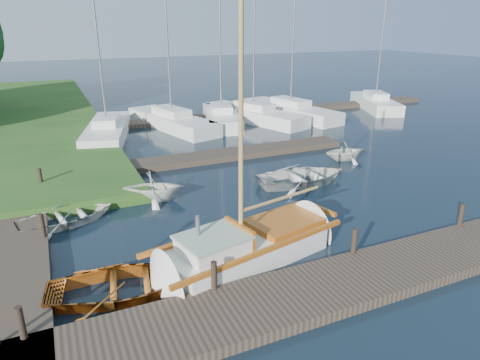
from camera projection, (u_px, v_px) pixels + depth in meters
name	position (u px, v px, depth m)	size (l,w,h in m)	color
ground	(240.00, 209.00, 16.72)	(160.00, 160.00, 0.00)	black
near_dock	(332.00, 286.00, 11.54)	(18.00, 2.20, 0.30)	#32281F
left_dock	(13.00, 222.00, 15.28)	(2.20, 18.00, 0.30)	#32281F
far_dock	(224.00, 155.00, 23.00)	(14.00, 1.60, 0.30)	#32281F
pontoon	(271.00, 112.00, 34.22)	(30.00, 1.60, 0.30)	#32281F
mooring_post_0	(21.00, 323.00, 9.30)	(0.16, 0.16, 0.80)	black
mooring_post_1	(214.00, 275.00, 11.04)	(0.16, 0.16, 0.80)	black
mooring_post_2	(354.00, 241.00, 12.78)	(0.16, 0.16, 0.80)	black
mooring_post_3	(461.00, 215.00, 14.52)	(0.16, 0.16, 0.80)	black
mooring_post_4	(42.00, 225.00, 13.77)	(0.16, 0.16, 0.80)	black
mooring_post_5	(40.00, 177.00, 18.04)	(0.16, 0.16, 0.80)	black
sailboat	(250.00, 248.00, 13.11)	(7.41, 3.50, 9.83)	white
dinghy	(122.00, 281.00, 11.32)	(2.76, 3.86, 0.80)	#904E11
tender_a	(67.00, 214.00, 15.43)	(2.39, 3.34, 0.69)	white
tender_b	(154.00, 185.00, 17.33)	(2.16, 2.51, 1.32)	white
tender_c	(303.00, 174.00, 19.23)	(2.97, 4.16, 0.86)	white
tender_d	(346.00, 149.00, 22.48)	(1.93, 2.24, 1.18)	white
marina_boat_0	(107.00, 129.00, 26.79)	(4.21, 8.47, 11.18)	white
marina_boat_1	(172.00, 120.00, 29.42)	(4.39, 9.02, 10.11)	white
marina_boat_2	(221.00, 116.00, 30.56)	(4.14, 7.56, 11.28)	white
marina_boat_3	(253.00, 113.00, 31.51)	(5.11, 9.16, 11.29)	white
marina_boat_4	(290.00, 110.00, 32.99)	(3.96, 9.36, 9.58)	white
marina_boat_6	(375.00, 102.00, 36.11)	(4.98, 7.80, 9.26)	white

